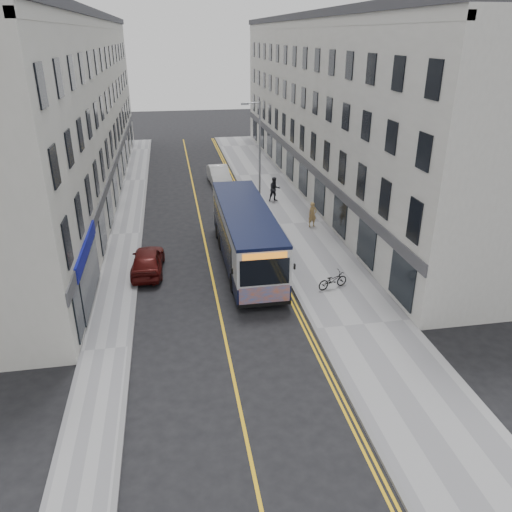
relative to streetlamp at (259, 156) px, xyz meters
name	(u,v)px	position (x,y,z in m)	size (l,w,h in m)	color
ground	(222,325)	(-4.17, -14.00, -4.38)	(140.00, 140.00, 0.00)	black
pavement_east	(293,224)	(2.08, -2.00, -4.32)	(4.50, 64.00, 0.12)	gray
pavement_west	(126,234)	(-9.17, -2.00, -4.32)	(2.00, 64.00, 0.12)	gray
kerb_east	(261,226)	(-0.17, -2.00, -4.32)	(0.18, 64.00, 0.13)	slate
kerb_west	(141,233)	(-8.17, -2.00, -4.32)	(0.18, 64.00, 0.13)	slate
road_centre_line	(202,230)	(-4.17, -2.00, -4.38)	(0.12, 64.00, 0.01)	#ECAF15
road_dbl_yellow_inner	(255,227)	(-0.62, -2.00, -4.38)	(0.10, 64.00, 0.01)	#ECAF15
road_dbl_yellow_outer	(258,227)	(-0.42, -2.00, -4.38)	(0.10, 64.00, 0.01)	#ECAF15
terrace_east	(332,108)	(7.33, 7.00, 2.12)	(6.00, 46.00, 13.00)	silver
terrace_west	(70,114)	(-13.17, 7.00, 2.12)	(6.00, 46.00, 13.00)	silver
streetlamp	(259,156)	(0.00, 0.00, 0.00)	(1.32, 0.18, 8.00)	#95989D
city_bus	(246,234)	(-2.09, -7.61, -2.59)	(2.64, 11.29, 3.28)	black
bicycle	(333,280)	(1.75, -11.65, -3.82)	(0.59, 1.68, 0.88)	black
pedestrian_near	(312,215)	(3.17, -2.81, -3.42)	(0.61, 0.40, 1.68)	#9B7A46
pedestrian_far	(275,189)	(1.82, 3.12, -3.32)	(0.92, 0.71, 1.89)	black
car_white	(219,175)	(-1.86, 9.18, -3.62)	(1.62, 4.64, 1.53)	silver
car_maroon	(148,260)	(-7.57, -7.90, -3.67)	(1.68, 4.17, 1.42)	#490E0C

